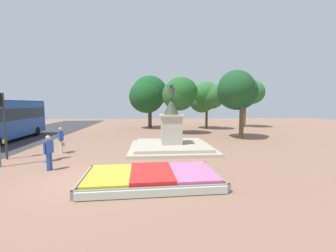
% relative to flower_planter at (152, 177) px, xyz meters
% --- Properties ---
extents(ground_plane, '(79.60, 79.60, 0.00)m').
position_rel_flower_planter_xyz_m(ground_plane, '(-2.62, 0.48, -0.21)').
color(ground_plane, '#8C6651').
extents(flower_planter, '(5.73, 3.49, 0.46)m').
position_rel_flower_planter_xyz_m(flower_planter, '(0.00, 0.00, 0.00)').
color(flower_planter, '#38281C').
rests_on(flower_planter, ground_plane).
extents(statue_monument, '(5.85, 5.85, 4.68)m').
position_rel_flower_planter_xyz_m(statue_monument, '(1.45, 6.79, 0.56)').
color(statue_monument, '#AFA591').
rests_on(statue_monument, ground_plane).
extents(traffic_light_mid_block, '(0.41, 0.29, 3.87)m').
position_rel_flower_planter_xyz_m(traffic_light_mid_block, '(-8.59, 4.59, 2.45)').
color(traffic_light_mid_block, '#2D2D33').
rests_on(traffic_light_mid_block, ground_plane).
extents(city_bus, '(2.90, 10.96, 3.55)m').
position_rel_flower_planter_xyz_m(city_bus, '(-12.56, 11.00, 1.83)').
color(city_bus, '#1E4799').
rests_on(city_bus, ground_plane).
extents(pedestrian_with_handbag, '(0.54, 0.60, 1.72)m').
position_rel_flower_planter_xyz_m(pedestrian_with_handbag, '(-5.90, 5.98, 0.77)').
color(pedestrian_with_handbag, beige).
rests_on(pedestrian_with_handbag, ground_plane).
extents(pedestrian_near_planter, '(0.36, 0.52, 1.73)m').
position_rel_flower_planter_xyz_m(pedestrian_near_planter, '(-5.00, 2.08, 0.80)').
color(pedestrian_near_planter, '#264CA5').
rests_on(pedestrian_near_planter, ground_plane).
extents(park_tree_far_left, '(5.01, 4.86, 6.96)m').
position_rel_flower_planter_xyz_m(park_tree_far_left, '(-0.26, 20.91, 4.26)').
color(park_tree_far_left, '#4C3823').
rests_on(park_tree_far_left, ground_plane).
extents(park_tree_behind_statue, '(3.66, 4.13, 6.68)m').
position_rel_flower_planter_xyz_m(park_tree_behind_statue, '(13.66, 21.19, 4.72)').
color(park_tree_behind_statue, brown).
rests_on(park_tree_behind_statue, ground_plane).
extents(park_tree_far_right, '(3.74, 3.81, 6.06)m').
position_rel_flower_planter_xyz_m(park_tree_far_right, '(3.14, 14.86, 4.12)').
color(park_tree_far_right, brown).
rests_on(park_tree_far_right, ground_plane).
extents(park_tree_street_side, '(4.00, 4.39, 6.27)m').
position_rel_flower_planter_xyz_m(park_tree_street_side, '(7.96, 11.26, 4.36)').
color(park_tree_street_side, brown).
rests_on(park_tree_street_side, ground_plane).
extents(park_tree_mid_canopy, '(4.32, 4.60, 6.02)m').
position_rel_flower_planter_xyz_m(park_tree_mid_canopy, '(7.15, 19.37, 3.91)').
color(park_tree_mid_canopy, '#4C3823').
rests_on(park_tree_mid_canopy, ground_plane).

